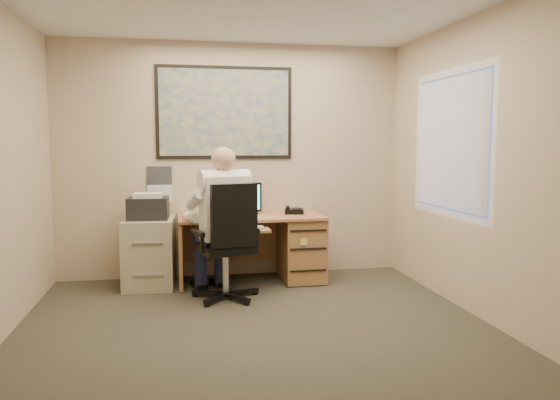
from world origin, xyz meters
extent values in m
cube|color=#37342B|center=(0.00, 0.00, 0.00)|extent=(4.00, 4.50, 0.00)
cube|color=beige|center=(0.00, 2.25, 1.35)|extent=(4.00, 0.00, 2.70)
cube|color=beige|center=(0.00, -2.25, 1.35)|extent=(4.00, 0.00, 2.70)
cube|color=beige|center=(2.00, 0.00, 1.35)|extent=(0.00, 4.50, 2.70)
cube|color=#B87B4F|center=(0.17, 1.88, 0.73)|extent=(1.60, 0.75, 0.03)
cube|color=#AE7847|center=(0.74, 1.88, 0.36)|extent=(0.45, 0.70, 0.70)
cube|color=#AE7847|center=(-0.61, 1.88, 0.36)|extent=(0.04, 0.70, 0.70)
cube|color=#AE7847|center=(0.17, 2.22, 0.45)|extent=(1.55, 0.03, 0.55)
cylinder|color=black|center=(0.09, 2.02, 0.76)|extent=(0.17, 0.17, 0.02)
cube|color=black|center=(0.09, 2.00, 0.94)|extent=(0.44, 0.07, 0.33)
cube|color=#56D6EB|center=(0.09, 1.98, 0.94)|extent=(0.39, 0.04, 0.28)
cube|color=#B87B4F|center=(0.02, 1.43, 0.66)|extent=(0.55, 0.30, 0.02)
cube|color=beige|center=(0.02, 1.43, 0.68)|extent=(0.43, 0.14, 0.02)
cube|color=black|center=(0.68, 1.95, 0.78)|extent=(0.24, 0.22, 0.05)
cylinder|color=silver|center=(-0.16, 1.83, 0.83)|extent=(0.07, 0.07, 0.16)
cylinder|color=white|center=(0.12, 2.04, 0.80)|extent=(0.08, 0.08, 0.10)
cube|color=white|center=(-0.28, 1.88, 0.76)|extent=(0.60, 0.56, 0.02)
cube|color=#1E4C93|center=(-0.08, 2.23, 1.90)|extent=(1.56, 0.03, 1.06)
cube|color=white|center=(-0.83, 2.24, 1.08)|extent=(0.28, 0.01, 0.42)
cube|color=#BAB096|center=(-0.94, 1.88, 0.37)|extent=(0.56, 0.66, 0.74)
cube|color=black|center=(-0.94, 1.88, 0.86)|extent=(0.44, 0.39, 0.23)
cube|color=white|center=(-0.94, 1.86, 1.00)|extent=(0.31, 0.25, 0.05)
cylinder|color=silver|center=(-0.17, 1.25, 0.27)|extent=(0.07, 0.07, 0.44)
cube|color=black|center=(-0.17, 1.25, 0.51)|extent=(0.62, 0.62, 0.08)
cube|color=black|center=(-0.24, 1.01, 0.87)|extent=(0.46, 0.18, 0.60)
camera|label=1|loc=(-0.62, -4.11, 1.56)|focal=35.00mm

